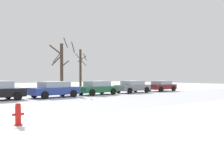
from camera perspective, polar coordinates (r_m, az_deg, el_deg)
name	(u,v)px	position (r m, az deg, el deg)	size (l,w,h in m)	color
fire_hydrant	(18,114)	(11.33, -18.72, -5.79)	(0.44, 0.30, 0.91)	red
parked_car_blue	(54,89)	(24.97, -11.79, -1.06)	(4.47, 2.21, 1.42)	#283D93
parked_car_green	(97,88)	(27.92, -3.05, -0.75)	(4.30, 2.16, 1.41)	#1E6038
parked_car_gray	(133,86)	(31.19, 4.27, -0.51)	(4.36, 2.11, 1.39)	slate
parked_car_maroon	(162,86)	(34.86, 10.13, -0.36)	(4.10, 2.12, 1.31)	maroon
tree_far_mid	(80,69)	(30.53, -6.55, 3.04)	(1.87, 1.94, 5.69)	#423326
tree_far_left	(61,67)	(29.44, -10.39, 3.53)	(1.77, 1.91, 5.83)	#423326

